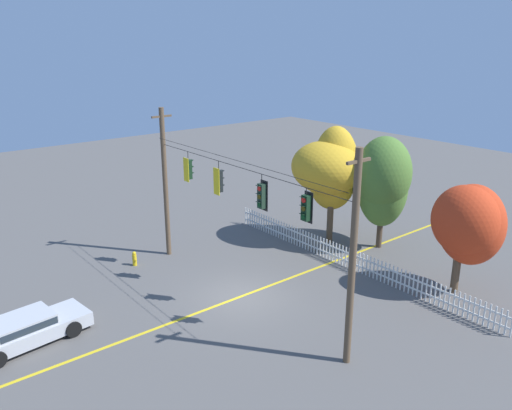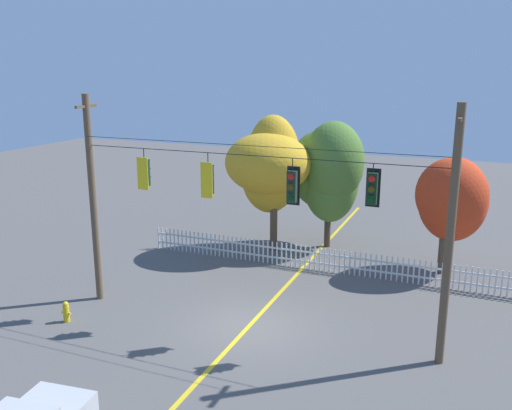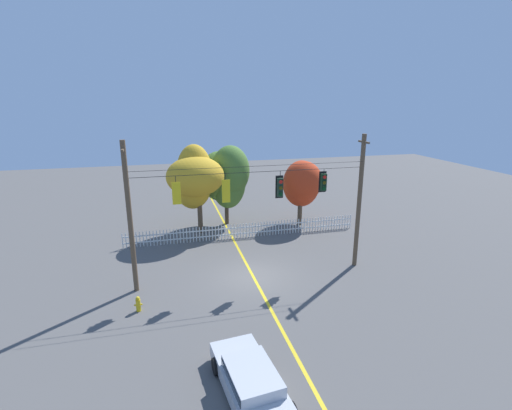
# 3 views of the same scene
# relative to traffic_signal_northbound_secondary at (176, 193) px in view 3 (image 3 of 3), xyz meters

# --- Properties ---
(ground) EXTENTS (80.00, 80.00, 0.00)m
(ground) POSITION_rel_traffic_signal_northbound_secondary_xyz_m (3.99, 0.01, -5.16)
(ground) COLOR #565451
(lane_centerline_stripe) EXTENTS (0.16, 36.00, 0.01)m
(lane_centerline_stripe) POSITION_rel_traffic_signal_northbound_secondary_xyz_m (3.99, 0.01, -5.16)
(lane_centerline_stripe) COLOR gold
(lane_centerline_stripe) RESTS_ON ground
(signal_support_span) EXTENTS (12.93, 1.10, 7.87)m
(signal_support_span) POSITION_rel_traffic_signal_northbound_secondary_xyz_m (3.99, 0.01, -1.13)
(signal_support_span) COLOR brown
(signal_support_span) RESTS_ON ground
(traffic_signal_northbound_secondary) EXTENTS (0.43, 0.38, 1.44)m
(traffic_signal_northbound_secondary) POSITION_rel_traffic_signal_northbound_secondary_xyz_m (0.00, 0.00, 0.00)
(traffic_signal_northbound_secondary) COLOR black
(traffic_signal_southbound_primary) EXTENTS (0.43, 0.38, 1.52)m
(traffic_signal_southbound_primary) POSITION_rel_traffic_signal_northbound_secondary_xyz_m (2.52, -0.00, -0.04)
(traffic_signal_southbound_primary) COLOR black
(traffic_signal_eastbound_side) EXTENTS (0.43, 0.38, 1.54)m
(traffic_signal_eastbound_side) POSITION_rel_traffic_signal_northbound_secondary_xyz_m (5.49, 0.02, -0.04)
(traffic_signal_eastbound_side) COLOR black
(traffic_signal_northbound_primary) EXTENTS (0.43, 0.38, 1.36)m
(traffic_signal_northbound_primary) POSITION_rel_traffic_signal_northbound_secondary_xyz_m (8.02, 0.02, 0.10)
(traffic_signal_northbound_primary) COLOR black
(white_picket_fence) EXTENTS (16.87, 0.06, 1.07)m
(white_picket_fence) POSITION_rel_traffic_signal_northbound_secondary_xyz_m (4.88, 6.20, -4.62)
(white_picket_fence) COLOR silver
(white_picket_fence) RESTS_ON ground
(autumn_maple_near_fence) EXTENTS (4.15, 3.81, 6.59)m
(autumn_maple_near_fence) POSITION_rel_traffic_signal_northbound_secondary_xyz_m (1.61, 8.19, -0.98)
(autumn_maple_near_fence) COLOR brown
(autumn_maple_near_fence) RESTS_ON ground
(autumn_maple_mid) EXTENTS (3.84, 3.55, 6.34)m
(autumn_maple_mid) POSITION_rel_traffic_signal_northbound_secondary_xyz_m (4.13, 9.51, -1.21)
(autumn_maple_mid) COLOR #473828
(autumn_maple_mid) RESTS_ON ground
(autumn_oak_far_east) EXTENTS (3.02, 3.18, 5.13)m
(autumn_oak_far_east) POSITION_rel_traffic_signal_northbound_secondary_xyz_m (9.97, 8.16, -1.79)
(autumn_oak_far_east) COLOR brown
(autumn_oak_far_east) RESTS_ON ground
(parked_car) EXTENTS (2.26, 4.77, 1.15)m
(parked_car) POSITION_rel_traffic_signal_northbound_secondary_xyz_m (1.80, -8.60, -4.56)
(parked_car) COLOR #B7BABF
(parked_car) RESTS_ON ground
(fire_hydrant) EXTENTS (0.38, 0.22, 0.76)m
(fire_hydrant) POSITION_rel_traffic_signal_northbound_secondary_xyz_m (-2.15, -2.11, -4.79)
(fire_hydrant) COLOR gold
(fire_hydrant) RESTS_ON ground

